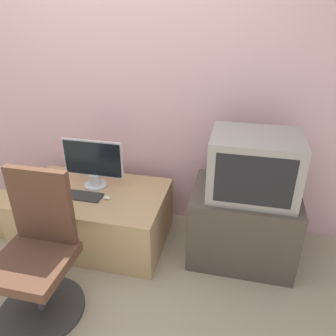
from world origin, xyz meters
TOP-DOWN VIEW (x-y plane):
  - ground_plane at (0.00, 0.00)m, footprint 12.00×12.00m
  - wall_back at (0.00, 1.32)m, footprint 4.40×0.05m
  - desk at (-0.09, 0.81)m, footprint 1.20×0.75m
  - side_stand at (1.13, 0.88)m, footprint 0.79×0.58m
  - main_monitor at (-0.10, 0.91)m, footprint 0.51×0.19m
  - keyboard at (-0.14, 0.73)m, footprint 0.32×0.13m
  - mouse at (0.07, 0.74)m, footprint 0.06×0.04m
  - crt_tv at (1.16, 0.87)m, footprint 0.62×0.49m
  - office_chair at (-0.13, 0.07)m, footprint 0.56×0.56m
  - cardboard_box_lower at (-0.93, 0.73)m, footprint 0.29×0.24m

SIDE VIEW (x-z plane):
  - ground_plane at x=0.00m, z-range 0.00..0.00m
  - cardboard_box_lower at x=-0.93m, z-range 0.00..0.35m
  - desk at x=-0.09m, z-range 0.00..0.47m
  - side_stand at x=1.13m, z-range 0.00..0.59m
  - office_chair at x=-0.13m, z-range -0.09..0.88m
  - keyboard at x=-0.14m, z-range 0.47..0.48m
  - mouse at x=0.07m, z-range 0.47..0.49m
  - main_monitor at x=-0.10m, z-range 0.47..0.88m
  - crt_tv at x=1.16m, z-range 0.59..1.05m
  - wall_back at x=0.00m, z-range 0.00..2.60m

